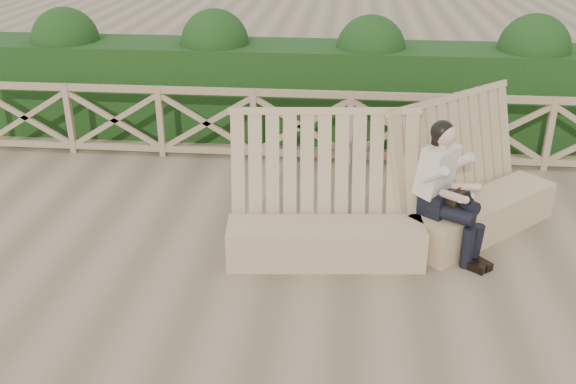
{
  "coord_description": "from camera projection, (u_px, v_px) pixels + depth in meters",
  "views": [
    {
      "loc": [
        0.7,
        -5.54,
        3.65
      ],
      "look_at": [
        0.11,
        0.4,
        0.9
      ],
      "focal_mm": 40.0,
      "sensor_mm": 36.0,
      "label": 1
    }
  ],
  "objects": [
    {
      "name": "bench",
      "position": [
        405.0,
        212.0,
        7.27
      ],
      "size": [
        3.87,
        2.27,
        1.59
      ],
      "rotation": [
        0.0,
        0.0,
        0.36
      ],
      "color": "#9A7C58",
      "rests_on": "ground"
    },
    {
      "name": "hedge",
      "position": [
        307.0,
        91.0,
        10.53
      ],
      "size": [
        12.0,
        1.2,
        1.5
      ],
      "primitive_type": "cube",
      "color": "black",
      "rests_on": "ground"
    },
    {
      "name": "ground",
      "position": [
        273.0,
        287.0,
        6.6
      ],
      "size": [
        60.0,
        60.0,
        0.0
      ],
      "primitive_type": "plane",
      "color": "brown",
      "rests_on": "ground"
    },
    {
      "name": "guardrail",
      "position": [
        301.0,
        126.0,
        9.53
      ],
      "size": [
        10.1,
        0.09,
        1.1
      ],
      "color": "#876E4E",
      "rests_on": "ground"
    },
    {
      "name": "woman",
      "position": [
        446.0,
        186.0,
        6.95
      ],
      "size": [
        0.9,
        0.87,
        1.52
      ],
      "rotation": [
        0.0,
        0.0,
        0.89
      ],
      "color": "black",
      "rests_on": "ground"
    }
  ]
}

